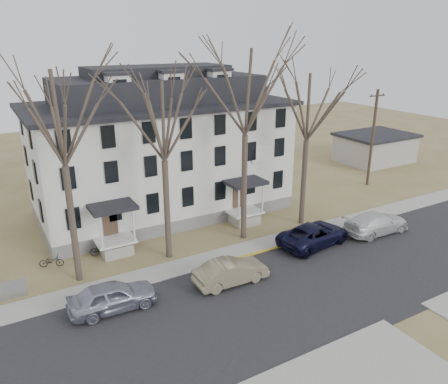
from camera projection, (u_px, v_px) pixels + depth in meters
ground at (322, 308)px, 24.16m from camera, size 120.00×120.00×0.00m
main_road at (299, 291)px, 25.80m from camera, size 120.00×10.00×0.04m
far_sidewalk at (245, 250)px, 30.70m from camera, size 120.00×2.00×0.08m
yellow_curb at (308, 239)px, 32.31m from camera, size 14.00×0.25×0.06m
boarding_house at (161, 149)px, 36.08m from camera, size 20.80×12.36×12.05m
distant_building at (375, 147)px, 52.13m from camera, size 8.50×6.50×3.35m
tree_far_left at (58, 112)px, 23.53m from camera, size 8.40×8.40×13.72m
tree_mid_left at (163, 116)px, 26.60m from camera, size 7.80×7.80×12.74m
tree_center at (246, 86)px, 28.91m from camera, size 9.00×9.00×14.70m
tree_mid_right at (309, 103)px, 31.99m from camera, size 7.80×7.80×12.74m
utility_pole_far at (373, 137)px, 42.63m from camera, size 2.00×0.28×9.50m
car_silver at (113, 297)px, 23.74m from camera, size 4.84×2.08×1.63m
car_tan at (231, 272)px, 26.33m from camera, size 4.64×1.69×1.52m
car_navy at (314, 235)px, 31.21m from camera, size 5.96×3.31×1.58m
car_white at (376, 223)px, 33.15m from camera, size 5.53×2.34×1.59m
bicycle_left at (51, 262)px, 28.30m from camera, size 1.63×1.05×0.81m
bicycle_right at (102, 249)px, 29.76m from camera, size 1.68×0.81×0.97m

